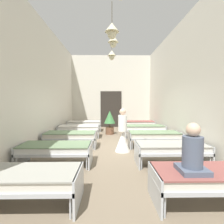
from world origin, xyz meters
TOP-DOWN VIEW (x-y plane):
  - ground_plane at (0.00, 0.00)m, footprint 5.82×10.95m
  - room_shell at (0.00, 1.14)m, footprint 5.62×10.55m
  - bed_left_row_0 at (-1.56, -3.58)m, footprint 1.90×0.84m
  - bed_right_row_0 at (1.56, -3.58)m, footprint 1.90×0.84m
  - bed_left_row_1 at (-1.56, -1.79)m, footprint 1.90×0.84m
  - bed_right_row_1 at (1.56, -1.79)m, footprint 1.90×0.84m
  - bed_left_row_2 at (-1.56, 0.00)m, footprint 1.90×0.84m
  - bed_right_row_2 at (1.56, 0.00)m, footprint 1.90×0.84m
  - bed_left_row_3 at (-1.56, 1.79)m, footprint 1.90×0.84m
  - bed_right_row_3 at (1.56, 1.79)m, footprint 1.90×0.84m
  - bed_left_row_4 at (-1.56, 3.58)m, footprint 1.90×0.84m
  - bed_right_row_4 at (1.56, 3.58)m, footprint 1.90×0.84m
  - nurse_near_aisle at (0.33, -0.55)m, footprint 0.52×0.52m
  - patient_seated_primary at (1.21, -3.67)m, footprint 0.44×0.44m
  - potted_plant at (-0.10, 2.55)m, footprint 0.58×0.58m

SIDE VIEW (x-z plane):
  - ground_plane at x=0.00m, z-range -0.10..0.00m
  - bed_left_row_0 at x=-1.56m, z-range 0.15..0.73m
  - bed_right_row_0 at x=1.56m, z-range 0.15..0.73m
  - bed_left_row_1 at x=-1.56m, z-range 0.15..0.73m
  - bed_right_row_1 at x=1.56m, z-range 0.15..0.73m
  - bed_left_row_2 at x=-1.56m, z-range 0.15..0.73m
  - bed_right_row_2 at x=1.56m, z-range 0.15..0.73m
  - bed_left_row_3 at x=-1.56m, z-range 0.15..0.73m
  - bed_right_row_3 at x=1.56m, z-range 0.15..0.73m
  - bed_left_row_4 at x=-1.56m, z-range 0.15..0.73m
  - bed_right_row_4 at x=1.56m, z-range 0.15..0.73m
  - nurse_near_aisle at x=0.33m, z-range -0.21..1.27m
  - potted_plant at x=-0.10m, z-range 0.12..1.35m
  - patient_seated_primary at x=1.21m, z-range 0.47..1.27m
  - room_shell at x=0.00m, z-range 0.01..4.79m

